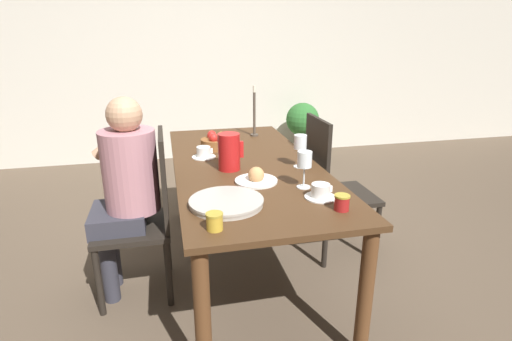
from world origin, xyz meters
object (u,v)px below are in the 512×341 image
Objects in this scene: fruit_bowl at (215,142)px; potted_plant at (302,124)px; jam_jar_red at (342,202)px; candlestick_tall at (254,116)px; teacup_near_person at (321,192)px; teacup_across at (204,153)px; bread_plate at (256,178)px; chair_person_side at (146,214)px; wine_glass_water at (300,143)px; jam_jar_amber at (215,221)px; person_seated at (125,183)px; serving_tray at (226,202)px; chair_opposite at (332,186)px; red_pitcher at (229,152)px; wine_glass_juice at (305,161)px.

fruit_bowl is 0.29× the size of potted_plant.
jam_jar_red is 1.43m from candlestick_tall.
teacup_near_person is 3.05m from potted_plant.
bread_plate reaches higher than teacup_across.
chair_person_side is 1.02m from teacup_near_person.
wine_glass_water is 0.28× the size of potted_plant.
teacup_across is at bearing 86.53° from jam_jar_amber.
jam_jar_amber is at bearing -120.07° from bread_plate.
person_seated is 0.73m from fruit_bowl.
jam_jar_red is 0.36× the size of fruit_bowl.
teacup_across is at bearing 91.70° from serving_tray.
fruit_bowl is at bearing 82.31° from jam_jar_amber.
fruit_bowl reaches higher than bread_plate.
person_seated is at bearing 176.96° from wine_glass_water.
chair_opposite is (1.22, 0.17, 0.00)m from chair_person_side.
teacup_near_person and teacup_across have the same top height.
jam_jar_amber is at bearing -110.18° from serving_tray.
chair_person_side is at bearing 149.41° from teacup_near_person.
teacup_near_person is 2.11× the size of jam_jar_red.
wine_glass_water is (0.41, -0.05, 0.04)m from red_pitcher.
person_seated is at bearing 150.93° from teacup_near_person.
teacup_near_person is 0.58m from jam_jar_amber.
candlestick_tall is (0.32, 0.75, 0.05)m from red_pitcher.
chair_person_side is at bearing 113.55° from jam_jar_amber.
candlestick_tall is at bearing 47.63° from teacup_across.
wine_glass_water is 2.71× the size of jam_jar_amber.
chair_person_side is 4.53× the size of red_pitcher.
teacup_across is at bearing 114.08° from bread_plate.
serving_tray is (-0.46, 0.02, -0.02)m from teacup_near_person.
chair_opposite is at bearing -81.90° from chair_person_side.
chair_opposite is 2.28m from potted_plant.
fruit_bowl is (-0.38, 0.98, 0.02)m from teacup_near_person.
wine_glass_juice is (0.82, -0.35, 0.37)m from chair_person_side.
chair_opposite reaches higher than fruit_bowl.
wine_glass_juice is 0.28× the size of potted_plant.
person_seated is 1.00m from wine_glass_juice.
chair_person_side is 1.18m from candlestick_tall.
serving_tray is at bearing 161.42° from jam_jar_red.
potted_plant is at bearing 64.59° from jam_jar_amber.
teacup_across is at bearing -132.37° from candlestick_tall.
person_seated is at bearing 179.61° from red_pitcher.
red_pitcher is at bearing 76.11° from jam_jar_amber.
chair_person_side is at bearing 143.73° from jam_jar_red.
red_pitcher is at bearing -90.39° from person_seated.
fruit_bowl is (0.08, 0.97, 0.03)m from serving_tray.
chair_opposite is at bearing -56.20° from candlestick_tall.
jam_jar_red is at bearing -59.37° from red_pitcher.
teacup_near_person is 1.05m from fruit_bowl.
serving_tray is 0.34m from bread_plate.
candlestick_tall is (0.42, 1.26, 0.14)m from serving_tray.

